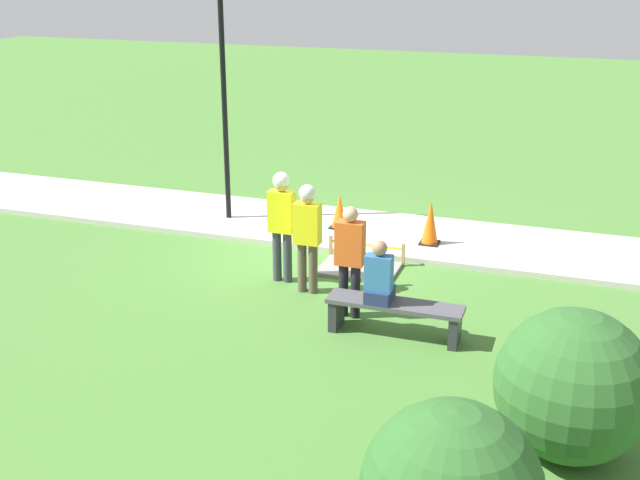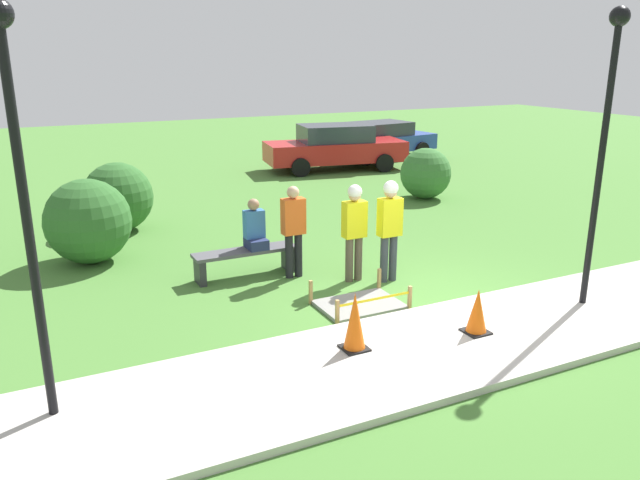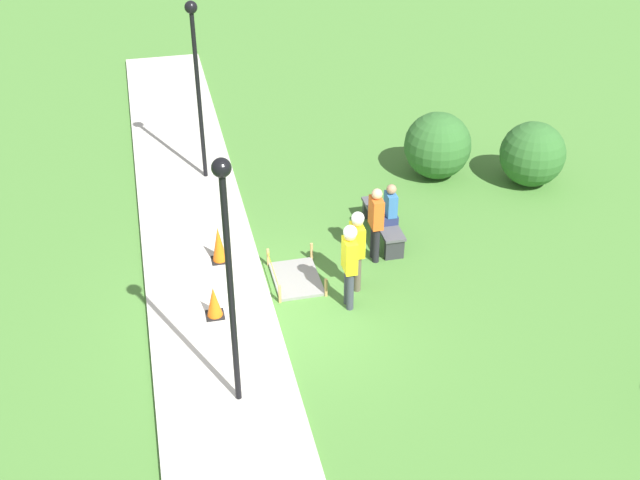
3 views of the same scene
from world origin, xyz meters
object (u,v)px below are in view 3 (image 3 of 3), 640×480
traffic_cone_far_patch (214,302)px  lamppost_near (228,255)px  worker_assistant (350,259)px  person_seated_on_bench (389,208)px  lamppost_far (196,68)px  park_bench (383,223)px  traffic_cone_near_patch (219,244)px  bystander_in_orange_shirt (376,221)px  worker_supervisor (357,244)px

traffic_cone_far_patch → lamppost_near: (2.22, 0.12, 2.50)m
worker_assistant → traffic_cone_far_patch: bearing=-93.3°
person_seated_on_bench → lamppost_far: 5.42m
park_bench → person_seated_on_bench: 0.54m
traffic_cone_near_patch → park_bench: 3.54m
traffic_cone_far_patch → bystander_in_orange_shirt: size_ratio=0.39×
lamppost_far → traffic_cone_far_patch: bearing=-4.5°
worker_supervisor → bystander_in_orange_shirt: size_ratio=1.04×
bystander_in_orange_shirt → lamppost_far: size_ratio=0.39×
traffic_cone_near_patch → person_seated_on_bench: bearing=90.5°
park_bench → worker_supervisor: bearing=-32.4°
traffic_cone_far_patch → bystander_in_orange_shirt: 3.70m
park_bench → worker_assistant: 2.64m
worker_assistant → lamppost_far: (-5.61, -2.09, 1.77)m
traffic_cone_far_patch → worker_supervisor: size_ratio=0.37×
traffic_cone_far_patch → worker_assistant: bearing=86.7°
traffic_cone_near_patch → worker_supervisor: worker_supervisor is taller
worker_supervisor → worker_assistant: size_ratio=0.96×
worker_supervisor → lamppost_far: 5.89m
worker_supervisor → traffic_cone_far_patch: bearing=-82.2°
traffic_cone_near_patch → bystander_in_orange_shirt: 3.20m
person_seated_on_bench → lamppost_far: size_ratio=0.21×
traffic_cone_far_patch → park_bench: size_ratio=0.34×
traffic_cone_near_patch → lamppost_far: size_ratio=0.19×
person_seated_on_bench → park_bench: bearing=-166.9°
traffic_cone_near_patch → worker_assistant: (1.92, 2.21, 0.58)m
worker_supervisor → lamppost_near: lamppost_near is taller
person_seated_on_bench → bystander_in_orange_shirt: 0.72m
traffic_cone_near_patch → traffic_cone_far_patch: bearing=-10.0°
worker_supervisor → traffic_cone_near_patch: bearing=-119.1°
bystander_in_orange_shirt → traffic_cone_far_patch: bearing=-70.0°
park_bench → person_seated_on_bench: bearing=13.1°
person_seated_on_bench → worker_supervisor: 1.80m
worker_supervisor → worker_assistant: bearing=-28.6°
lamppost_far → worker_supervisor: bearing=25.1°
park_bench → bystander_in_orange_shirt: size_ratio=1.13×
worker_supervisor → park_bench: bearing=147.6°
traffic_cone_near_patch → traffic_cone_far_patch: (1.77, -0.31, -0.08)m
traffic_cone_near_patch → bystander_in_orange_shirt: bystander_in_orange_shirt is taller
person_seated_on_bench → worker_assistant: size_ratio=0.50×
park_bench → bystander_in_orange_shirt: 1.04m
traffic_cone_far_patch → bystander_in_orange_shirt: bearing=110.0°
worker_assistant → bystander_in_orange_shirt: (-1.40, 0.92, -0.14)m
lamppost_near → lamppost_far: lamppost_near is taller
park_bench → lamppost_near: lamppost_near is taller
traffic_cone_far_patch → lamppost_far: (-5.46, 0.43, 2.43)m
worker_supervisor → lamppost_far: bearing=-154.9°
worker_supervisor → lamppost_near: size_ratio=0.39×
worker_assistant → lamppost_near: size_ratio=0.41×
worker_assistant → bystander_in_orange_shirt: worker_assistant is taller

